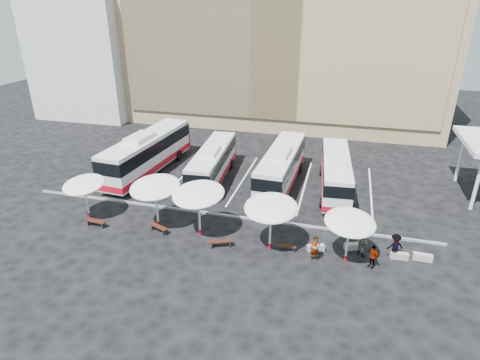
% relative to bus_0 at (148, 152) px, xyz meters
% --- Properties ---
extents(ground, '(120.00, 120.00, 0.00)m').
position_rel_bus_0_xyz_m(ground, '(9.75, -7.39, -2.16)').
color(ground, black).
rests_on(ground, ground).
extents(sandstone_building, '(42.00, 18.25, 29.60)m').
position_rel_bus_0_xyz_m(sandstone_building, '(9.75, 24.47, 10.47)').
color(sandstone_building, '#A1865E').
rests_on(sandstone_building, ground).
extents(apartment_block, '(14.00, 14.00, 18.00)m').
position_rel_bus_0_xyz_m(apartment_block, '(-18.25, 20.61, 6.84)').
color(apartment_block, beige).
rests_on(apartment_block, ground).
extents(curb_divider, '(34.00, 0.25, 0.15)m').
position_rel_bus_0_xyz_m(curb_divider, '(9.75, -6.89, -2.08)').
color(curb_divider, black).
rests_on(curb_divider, ground).
extents(bay_lines, '(24.15, 12.00, 0.01)m').
position_rel_bus_0_xyz_m(bay_lines, '(9.75, 0.61, -2.15)').
color(bay_lines, white).
rests_on(bay_lines, ground).
extents(bus_0, '(3.84, 13.47, 4.22)m').
position_rel_bus_0_xyz_m(bus_0, '(0.00, 0.00, 0.00)').
color(bus_0, silver).
rests_on(bus_0, ground).
extents(bus_1, '(3.25, 11.29, 3.54)m').
position_rel_bus_0_xyz_m(bus_1, '(6.93, -0.28, -0.35)').
color(bus_1, silver).
rests_on(bus_1, ground).
extents(bus_2, '(3.15, 12.20, 3.84)m').
position_rel_bus_0_xyz_m(bus_2, '(13.50, 0.25, -0.19)').
color(bus_2, silver).
rests_on(bus_2, ground).
extents(bus_3, '(3.26, 11.34, 3.55)m').
position_rel_bus_0_xyz_m(bus_3, '(18.45, 0.47, -0.34)').
color(bus_3, silver).
rests_on(bus_3, ground).
extents(sunshade_0, '(3.70, 3.74, 3.40)m').
position_rel_bus_0_xyz_m(sunshade_0, '(-0.41, -9.88, 0.73)').
color(sunshade_0, silver).
rests_on(sunshade_0, ground).
extents(sunshade_1, '(4.29, 4.33, 3.94)m').
position_rel_bus_0_xyz_m(sunshade_1, '(5.63, -9.73, 1.19)').
color(sunshade_1, silver).
rests_on(sunshade_1, ground).
extents(sunshade_2, '(4.64, 4.67, 3.97)m').
position_rel_bus_0_xyz_m(sunshade_2, '(9.19, -10.07, 1.22)').
color(sunshade_2, silver).
rests_on(sunshade_2, ground).
extents(sunshade_3, '(3.68, 3.73, 3.84)m').
position_rel_bus_0_xyz_m(sunshade_3, '(14.56, -10.54, 1.11)').
color(sunshade_3, silver).
rests_on(sunshade_3, ground).
extents(sunshade_4, '(4.30, 4.32, 3.48)m').
position_rel_bus_0_xyz_m(sunshade_4, '(19.76, -10.61, 0.80)').
color(sunshade_4, silver).
rests_on(sunshade_4, ground).
extents(wood_bench_0, '(1.66, 0.54, 0.50)m').
position_rel_bus_0_xyz_m(wood_bench_0, '(0.98, -11.02, -1.77)').
color(wood_bench_0, black).
rests_on(wood_bench_0, ground).
extents(wood_bench_1, '(1.63, 0.99, 0.49)m').
position_rel_bus_0_xyz_m(wood_bench_1, '(6.06, -10.51, -1.78)').
color(wood_bench_1, black).
rests_on(wood_bench_1, ground).
extents(wood_bench_2, '(1.66, 1.03, 0.50)m').
position_rel_bus_0_xyz_m(wood_bench_2, '(11.15, -11.21, -1.77)').
color(wood_bench_2, black).
rests_on(wood_bench_2, ground).
extents(wood_bench_3, '(1.36, 0.50, 0.41)m').
position_rel_bus_0_xyz_m(wood_bench_3, '(15.75, -10.50, -1.84)').
color(wood_bench_3, black).
rests_on(wood_bench_3, ground).
extents(conc_bench_0, '(1.26, 0.83, 0.45)m').
position_rel_bus_0_xyz_m(conc_bench_0, '(17.73, -9.96, -1.93)').
color(conc_bench_0, gray).
rests_on(conc_bench_0, ground).
extents(conc_bench_1, '(1.27, 0.82, 0.45)m').
position_rel_bus_0_xyz_m(conc_bench_1, '(20.23, -9.10, -1.93)').
color(conc_bench_1, gray).
rests_on(conc_bench_1, ground).
extents(conc_bench_2, '(1.20, 0.47, 0.44)m').
position_rel_bus_0_xyz_m(conc_bench_2, '(23.28, -9.44, -1.93)').
color(conc_bench_2, gray).
rests_on(conc_bench_2, ground).
extents(conc_bench_3, '(1.25, 0.48, 0.46)m').
position_rel_bus_0_xyz_m(conc_bench_3, '(24.80, -9.22, -1.92)').
color(conc_bench_3, gray).
rests_on(conc_bench_3, ground).
extents(passenger_0, '(0.77, 0.60, 1.86)m').
position_rel_bus_0_xyz_m(passenger_0, '(17.74, -11.13, -1.22)').
color(passenger_0, black).
rests_on(passenger_0, ground).
extents(passenger_1, '(1.10, 1.11, 1.80)m').
position_rel_bus_0_xyz_m(passenger_1, '(20.81, -9.57, -1.25)').
color(passenger_1, black).
rests_on(passenger_1, ground).
extents(passenger_2, '(1.03, 0.88, 1.66)m').
position_rel_bus_0_xyz_m(passenger_2, '(21.41, -10.92, -1.33)').
color(passenger_2, black).
rests_on(passenger_2, ground).
extents(passenger_3, '(1.34, 1.03, 1.83)m').
position_rel_bus_0_xyz_m(passenger_3, '(22.89, -9.42, -1.24)').
color(passenger_3, black).
rests_on(passenger_3, ground).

